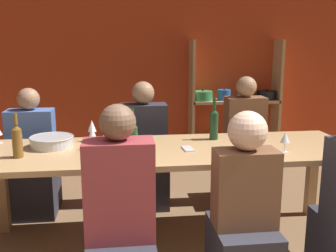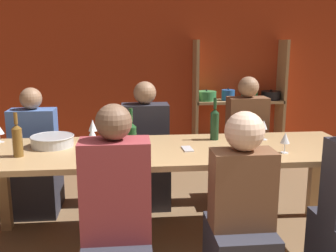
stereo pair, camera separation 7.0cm
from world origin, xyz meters
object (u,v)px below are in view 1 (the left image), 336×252
(shelf_unit, at_px, (233,120))
(wine_glass_empty_b, at_px, (285,138))
(wine_glass_white_a, at_px, (92,134))
(cell_phone, at_px, (188,149))
(wine_glass_empty_d, at_px, (92,126))
(person_far_a, at_px, (34,168))
(wine_glass_empty_a, at_px, (106,135))
(person_near_a, at_px, (243,230))
(dining_table, at_px, (170,159))
(wine_glass_white_b, at_px, (263,125))
(mixing_bowl, at_px, (52,141))
(wine_glass_red_a, at_px, (129,131))
(person_far_c, at_px, (144,160))
(person_near_b, at_px, (121,240))
(wine_bottle_green, at_px, (214,123))
(wine_bottle_dark, at_px, (132,140))
(wine_bottle_amber, at_px, (17,140))
(person_far_b, at_px, (243,156))

(shelf_unit, relative_size, wine_glass_empty_b, 10.48)
(wine_glass_white_a, height_order, cell_phone, wine_glass_white_a)
(wine_glass_empty_d, xyz_separation_m, person_far_a, (-0.57, 0.44, -0.47))
(wine_glass_empty_a, bearing_deg, person_near_a, -42.26)
(shelf_unit, bearing_deg, dining_table, -118.38)
(wine_glass_white_b, distance_m, cell_phone, 0.71)
(mixing_bowl, distance_m, wine_glass_white_a, 0.34)
(wine_glass_red_a, bearing_deg, person_far_c, 78.60)
(wine_glass_red_a, relative_size, person_near_a, 0.14)
(cell_phone, xyz_separation_m, person_near_b, (-0.51, -0.73, -0.32))
(dining_table, height_order, wine_glass_empty_b, wine_glass_empty_b)
(wine_bottle_green, bearing_deg, person_far_a, 162.34)
(cell_phone, bearing_deg, person_near_b, -125.06)
(wine_bottle_green, relative_size, person_far_c, 0.29)
(wine_bottle_dark, bearing_deg, wine_glass_white_a, 136.54)
(dining_table, xyz_separation_m, person_far_a, (-1.17, 0.73, -0.27))
(shelf_unit, bearing_deg, mixing_bowl, -136.54)
(shelf_unit, height_order, wine_glass_white_a, shelf_unit)
(person_far_c, bearing_deg, wine_glass_empty_a, 68.05)
(wine_bottle_amber, bearing_deg, wine_bottle_dark, -9.11)
(wine_bottle_dark, relative_size, person_far_a, 0.30)
(shelf_unit, relative_size, person_far_a, 1.36)
(wine_glass_empty_a, bearing_deg, wine_bottle_amber, -167.53)
(mixing_bowl, bearing_deg, wine_bottle_dark, -32.70)
(shelf_unit, xyz_separation_m, dining_table, (-1.09, -2.02, 0.13))
(cell_phone, distance_m, person_far_c, 0.98)
(wine_glass_white_b, bearing_deg, person_near_b, -140.49)
(dining_table, height_order, person_near_a, person_near_a)
(wine_bottle_amber, relative_size, wine_glass_empty_b, 2.06)
(wine_glass_empty_a, height_order, cell_phone, wine_glass_empty_a)
(wine_glass_empty_b, xyz_separation_m, person_near_b, (-1.19, -0.57, -0.42))
(wine_glass_red_a, xyz_separation_m, wine_glass_empty_a, (-0.17, -0.04, -0.01))
(mixing_bowl, distance_m, wine_glass_empty_a, 0.44)
(dining_table, xyz_separation_m, wine_glass_empty_d, (-0.59, 0.29, 0.20))
(wine_bottle_green, xyz_separation_m, person_far_b, (0.43, 0.52, -0.45))
(person_far_b, bearing_deg, wine_glass_empty_b, 89.28)
(wine_bottle_dark, distance_m, person_near_b, 0.71)
(shelf_unit, bearing_deg, person_far_a, -150.20)
(person_far_a, bearing_deg, wine_glass_white_a, 130.46)
(wine_glass_red_a, bearing_deg, wine_bottle_amber, -167.14)
(wine_glass_white_a, bearing_deg, person_near_b, -76.56)
(wine_glass_empty_d, bearing_deg, shelf_unit, 45.89)
(wine_bottle_amber, distance_m, wine_glass_empty_a, 0.61)
(shelf_unit, bearing_deg, person_near_a, -105.04)
(wine_bottle_dark, distance_m, wine_glass_white_a, 0.40)
(wine_glass_empty_d, bearing_deg, wine_glass_red_a, -37.48)
(wine_glass_empty_b, height_order, wine_glass_white_b, wine_glass_white_b)
(wine_bottle_amber, bearing_deg, person_far_c, 45.53)
(shelf_unit, bearing_deg, person_far_b, -101.88)
(wine_glass_white_b, relative_size, cell_phone, 1.05)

